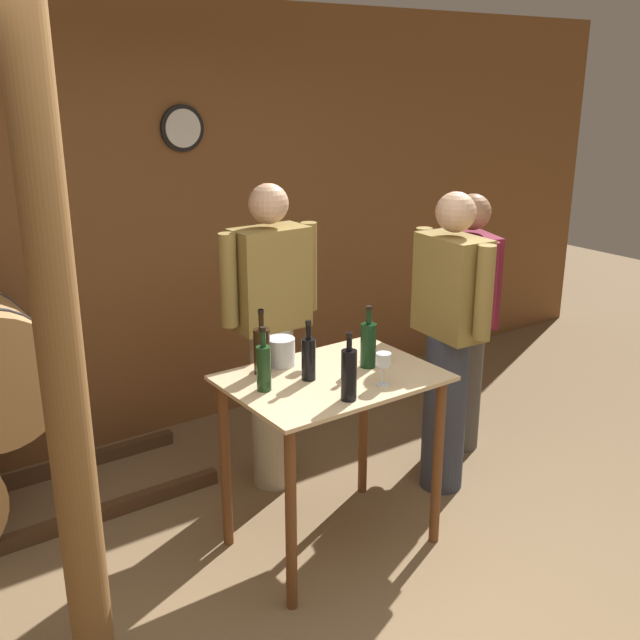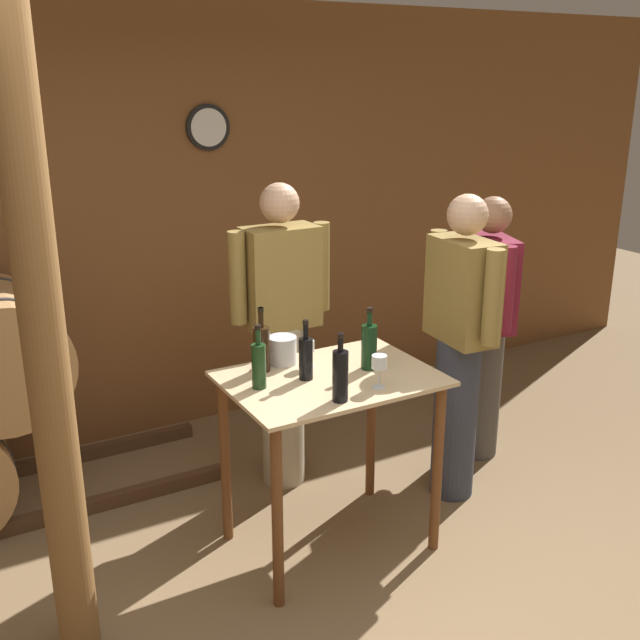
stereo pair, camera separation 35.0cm
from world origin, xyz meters
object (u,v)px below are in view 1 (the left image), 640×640
at_px(wooden_post, 60,349).
at_px(person_host, 466,319).
at_px(wine_bottle_far_right, 368,344).
at_px(ice_bucket, 281,352).
at_px(wine_glass_near_center, 383,361).
at_px(wine_bottle_far_left, 264,366).
at_px(wine_bottle_left, 262,350).
at_px(wine_bottle_right, 349,373).
at_px(wine_glass_near_left, 308,348).
at_px(wine_bottle_center, 309,357).
at_px(person_visitor_bearded, 271,333).
at_px(person_visitor_with_scarf, 449,339).

height_order(wooden_post, person_host, wooden_post).
distance_m(wine_bottle_far_right, ice_bucket, 0.43).
bearing_deg(wine_glass_near_center, wine_bottle_far_left, 150.89).
relative_size(wine_bottle_left, ice_bucket, 2.27).
xyz_separation_m(wine_bottle_right, wine_bottle_far_right, (0.31, 0.25, -0.01)).
bearing_deg(ice_bucket, wine_bottle_left, -163.58).
relative_size(wooden_post, person_host, 1.68).
height_order(wine_bottle_far_left, ice_bucket, wine_bottle_far_left).
height_order(wine_bottle_far_left, person_host, person_host).
bearing_deg(wine_bottle_right, ice_bucket, 92.12).
bearing_deg(wine_glass_near_left, wine_glass_near_center, -67.25).
relative_size(wine_bottle_center, wine_glass_near_center, 1.86).
relative_size(wine_bottle_far_right, ice_bucket, 2.21).
bearing_deg(wooden_post, wine_glass_near_left, 12.71).
distance_m(wine_bottle_far_left, wine_bottle_right, 0.39).
bearing_deg(wooden_post, ice_bucket, 18.47).
height_order(wine_bottle_far_right, wine_glass_near_left, wine_bottle_far_right).
relative_size(wooden_post, person_visitor_bearded, 1.56).
height_order(wooden_post, wine_bottle_center, wooden_post).
xyz_separation_m(wooden_post, wine_bottle_left, (1.01, 0.34, -0.32)).
relative_size(wine_bottle_center, ice_bucket, 2.07).
height_order(wine_bottle_left, ice_bucket, wine_bottle_left).
height_order(wine_bottle_left, wine_glass_near_left, wine_bottle_left).
distance_m(wine_bottle_far_left, wine_glass_near_left, 0.33).
height_order(wooden_post, wine_bottle_left, wooden_post).
relative_size(wine_bottle_left, wine_bottle_center, 1.10).
bearing_deg(wine_bottle_center, wine_glass_near_center, -46.25).
xyz_separation_m(wine_bottle_far_left, wine_bottle_left, (0.10, 0.18, 0.00)).
height_order(ice_bucket, person_visitor_with_scarf, person_visitor_with_scarf).
distance_m(wooden_post, wine_bottle_left, 1.12).
distance_m(wine_bottle_far_right, person_visitor_bearded, 0.70).
height_order(wine_bottle_far_right, person_visitor_with_scarf, person_visitor_with_scarf).
relative_size(wine_bottle_right, wine_glass_near_center, 2.00).
bearing_deg(ice_bucket, wine_bottle_far_left, -136.28).
height_order(wine_bottle_center, wine_glass_near_left, wine_bottle_center).
bearing_deg(wine_glass_near_center, wine_bottle_center, 133.75).
distance_m(wine_glass_near_center, person_visitor_bearded, 0.90).
distance_m(wine_bottle_center, wine_bottle_right, 0.29).
bearing_deg(wine_bottle_right, wine_bottle_far_right, 39.20).
relative_size(wine_glass_near_center, person_host, 0.10).
bearing_deg(wine_glass_near_left, wine_bottle_right, -99.47).
height_order(wine_bottle_left, person_host, person_host).
bearing_deg(wine_glass_near_center, wooden_post, 175.95).
bearing_deg(wine_bottle_center, wine_bottle_right, -87.52).
xyz_separation_m(wooden_post, wine_glass_near_left, (1.23, 0.28, -0.34)).
bearing_deg(wine_glass_near_left, wooden_post, -167.29).
bearing_deg(person_host, ice_bucket, -175.24).
bearing_deg(ice_bucket, person_visitor_with_scarf, -10.26).
xyz_separation_m(wine_bottle_far_left, ice_bucket, (0.23, 0.22, -0.05)).
bearing_deg(wine_bottle_right, wooden_post, 173.25).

